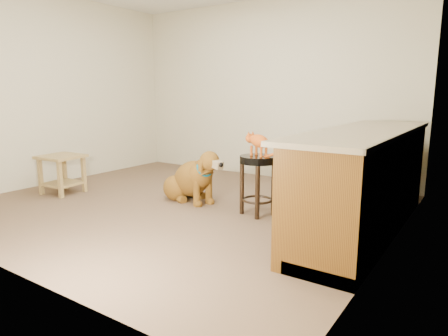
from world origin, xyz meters
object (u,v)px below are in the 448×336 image
Objects in this scene: tabby_kitten at (258,142)px; padded_stool at (258,173)px; side_table at (62,168)px; wood_stool at (387,164)px; golden_retriever at (192,180)px.

padded_stool is at bearing -5.72° from tabby_kitten.
side_table is (-2.50, -0.60, -0.12)m from padded_stool.
wood_stool is 1.82× the size of tabby_kitten.
side_table is 2.60m from tabby_kitten.
padded_stool is at bearing -122.40° from wood_stool.
padded_stool is 1.78m from wood_stool.
wood_stool is 2.37m from golden_retriever.
wood_stool is (0.96, 1.50, -0.03)m from padded_stool.
tabby_kitten reaches higher than golden_retriever.
wood_stool reaches higher than padded_stool.
golden_retriever is at bearing 21.50° from side_table.
padded_stool reaches higher than side_table.
padded_stool is 1.22× the size of side_table.
tabby_kitten reaches higher than side_table.
golden_retriever is at bearing -141.53° from wood_stool.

